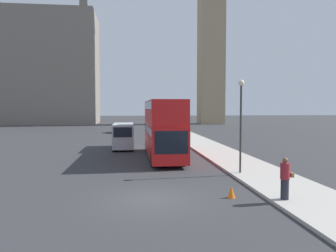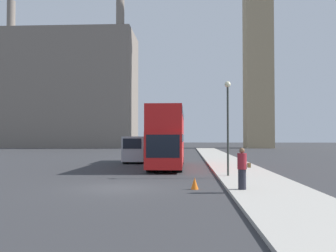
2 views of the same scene
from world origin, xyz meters
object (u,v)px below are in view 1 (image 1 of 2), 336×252
(white_van, at_px, (123,135))
(pedestrian, at_px, (285,178))
(red_double_decker_bus, at_px, (163,126))
(clock_tower, at_px, (211,5))
(parked_sedan, at_px, (118,129))
(street_lamp, at_px, (241,112))

(white_van, relative_size, pedestrian, 3.09)
(red_double_decker_bus, bearing_deg, pedestrian, -73.23)
(clock_tower, distance_m, pedestrian, 74.35)
(white_van, distance_m, parked_sedan, 21.08)
(street_lamp, relative_size, parked_sedan, 1.29)
(clock_tower, height_order, street_lamp, clock_tower)
(clock_tower, xyz_separation_m, parked_sedan, (-22.00, -27.02, -28.73))
(pedestrian, bearing_deg, parked_sedan, 102.03)
(pedestrian, height_order, street_lamp, street_lamp)
(red_double_decker_bus, bearing_deg, white_van, 118.40)
(red_double_decker_bus, xyz_separation_m, white_van, (-3.34, 6.18, -1.25))
(clock_tower, xyz_separation_m, pedestrian, (-13.38, -67.42, -28.34))
(pedestrian, bearing_deg, street_lamp, 89.89)
(pedestrian, xyz_separation_m, parked_sedan, (-8.61, 40.40, -0.40))
(street_lamp, bearing_deg, parked_sedan, 104.00)
(clock_tower, height_order, pedestrian, clock_tower)
(clock_tower, xyz_separation_m, red_double_decker_bus, (-17.36, -54.23, -26.81))
(white_van, bearing_deg, clock_tower, 66.70)
(red_double_decker_bus, distance_m, street_lamp, 8.48)
(clock_tower, bearing_deg, pedestrian, -101.23)
(pedestrian, relative_size, parked_sedan, 0.42)
(white_van, relative_size, parked_sedan, 1.28)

